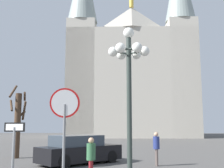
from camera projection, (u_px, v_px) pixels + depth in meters
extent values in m
cube|color=#BCB5A5|center=(131.00, 87.00, 47.52)|extent=(20.79, 14.01, 16.90)
pyramid|color=#BCB5A5|center=(132.00, 18.00, 43.42)|extent=(7.18, 2.26, 3.50)
cylinder|color=gold|center=(131.00, 2.00, 43.80)|extent=(0.70, 0.70, 1.80)
cube|color=#BCB5A5|center=(81.00, 78.00, 43.46)|extent=(4.58, 4.58, 18.41)
cube|color=#BCB5A5|center=(183.00, 78.00, 43.03)|extent=(4.58, 4.58, 18.41)
cylinder|color=slate|center=(64.00, 149.00, 8.05)|extent=(0.08, 0.08, 2.63)
cylinder|color=red|center=(65.00, 103.00, 8.25)|extent=(0.89, 0.21, 0.89)
cylinder|color=white|center=(65.00, 103.00, 8.23)|extent=(0.77, 0.16, 0.79)
cylinder|color=slate|center=(13.00, 165.00, 7.24)|extent=(0.07, 0.07, 1.97)
cube|color=black|center=(15.00, 127.00, 7.38)|extent=(0.56, 0.03, 0.25)
cube|color=white|center=(14.00, 127.00, 7.36)|extent=(0.47, 0.01, 0.17)
cylinder|color=#2D3833|center=(129.00, 112.00, 8.69)|extent=(0.16, 0.16, 4.85)
sphere|color=white|center=(129.00, 33.00, 9.07)|extent=(0.36, 0.36, 0.36)
sphere|color=white|center=(145.00, 51.00, 8.95)|extent=(0.32, 0.32, 0.32)
cylinder|color=#2D3833|center=(137.00, 51.00, 8.96)|extent=(0.05, 0.51, 0.05)
sphere|color=white|center=(136.00, 55.00, 9.40)|extent=(0.32, 0.32, 0.32)
cylinder|color=#2D3833|center=(133.00, 53.00, 9.19)|extent=(0.47, 0.30, 0.05)
sphere|color=white|center=(121.00, 55.00, 9.43)|extent=(0.32, 0.32, 0.32)
cylinder|color=#2D3833|center=(125.00, 53.00, 9.21)|extent=(0.47, 0.30, 0.05)
sphere|color=white|center=(113.00, 52.00, 9.01)|extent=(0.32, 0.32, 0.32)
cylinder|color=#2D3833|center=(121.00, 52.00, 9.00)|extent=(0.05, 0.51, 0.05)
sphere|color=white|center=(120.00, 48.00, 8.56)|extent=(0.32, 0.32, 0.32)
cylinder|color=#2D3833|center=(125.00, 50.00, 8.77)|extent=(0.47, 0.30, 0.05)
sphere|color=white|center=(137.00, 48.00, 8.52)|extent=(0.32, 0.32, 0.32)
cylinder|color=#2D3833|center=(133.00, 50.00, 8.75)|extent=(0.47, 0.30, 0.05)
cylinder|color=#473323|center=(17.00, 125.00, 17.01)|extent=(0.39, 0.39, 3.97)
cylinder|color=#473323|center=(20.00, 116.00, 17.39)|extent=(0.71, 0.22, 0.64)
cylinder|color=#473323|center=(13.00, 91.00, 17.37)|extent=(0.21, 0.88, 0.87)
cylinder|color=#473323|center=(25.00, 96.00, 17.37)|extent=(0.39, 0.78, 0.53)
cylinder|color=#473323|center=(24.00, 111.00, 17.31)|extent=(0.55, 0.80, 1.17)
cylinder|color=#473323|center=(11.00, 105.00, 17.00)|extent=(0.57, 0.85, 0.78)
cube|color=black|center=(80.00, 153.00, 14.45)|extent=(4.37, 4.41, 0.77)
cube|color=#333D47|center=(77.00, 141.00, 14.40)|extent=(2.88, 2.90, 0.55)
cylinder|color=black|center=(93.00, 154.00, 16.01)|extent=(0.60, 0.61, 0.64)
cylinder|color=black|center=(111.00, 157.00, 14.82)|extent=(0.60, 0.61, 0.64)
cylinder|color=black|center=(46.00, 158.00, 14.03)|extent=(0.60, 0.61, 0.64)
cylinder|color=black|center=(64.00, 162.00, 12.84)|extent=(0.60, 0.61, 0.64)
cylinder|color=#594C47|center=(157.00, 158.00, 13.58)|extent=(0.12, 0.12, 0.82)
cylinder|color=#594C47|center=(156.00, 157.00, 13.74)|extent=(0.12, 0.12, 0.82)
cylinder|color=navy|center=(156.00, 143.00, 13.76)|extent=(0.32, 0.32, 0.61)
sphere|color=tan|center=(156.00, 134.00, 13.82)|extent=(0.22, 0.22, 0.22)
cylinder|color=#33663F|center=(91.00, 152.00, 9.85)|extent=(0.32, 0.32, 0.58)
sphere|color=tan|center=(91.00, 140.00, 9.90)|extent=(0.21, 0.21, 0.21)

